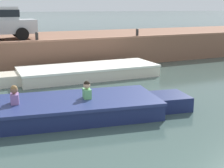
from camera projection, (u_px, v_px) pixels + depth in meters
name	position (u px, v px, depth m)	size (l,w,h in m)	color
ground_plane	(97.00, 107.00, 9.33)	(400.00, 400.00, 0.00)	#384C47
far_quay_wall	(36.00, 49.00, 16.81)	(60.00, 6.00, 1.38)	brown
far_wall_coping	(48.00, 41.00, 14.10)	(60.00, 0.24, 0.08)	#9F6C52
boat_moored_central_cream	(82.00, 72.00, 13.08)	(6.96, 2.27, 0.50)	silver
motorboat_passing	(67.00, 108.00, 8.41)	(6.65, 2.92, 0.98)	navy
mooring_bollard_mid	(37.00, 36.00, 13.98)	(0.15, 0.15, 0.45)	#2D2B28
mooring_bollard_east	(137.00, 33.00, 16.09)	(0.15, 0.15, 0.45)	#2D2B28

